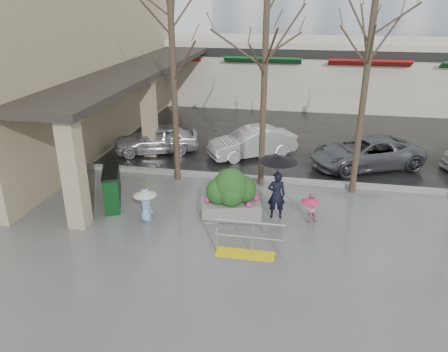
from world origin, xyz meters
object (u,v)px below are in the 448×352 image
(tree_midwest, at_px, (266,38))
(car_a, at_px, (156,139))
(car_b, at_px, (252,142))
(car_c, at_px, (366,153))
(tree_mideast, at_px, (369,53))
(child_blue, at_px, (145,201))
(handrail, at_px, (248,243))
(child_pink, at_px, (310,205))
(news_boxes, at_px, (112,184))
(tree_west, at_px, (172,41))
(planter, at_px, (231,194))
(woman, at_px, (277,179))

(tree_midwest, relative_size, car_a, 1.89)
(car_b, xyz_separation_m, car_c, (4.72, -0.51, 0.00))
(tree_mideast, bearing_deg, tree_midwest, 180.00)
(car_a, bearing_deg, child_blue, -5.25)
(handrail, height_order, child_blue, child_blue)
(child_pink, bearing_deg, tree_midwest, -87.72)
(child_pink, xyz_separation_m, car_b, (-2.53, 5.63, 0.08))
(news_boxes, bearing_deg, car_c, 6.80)
(tree_midwest, xyz_separation_m, child_pink, (1.80, -2.53, -4.69))
(tree_west, relative_size, tree_mideast, 1.05)
(planter, xyz_separation_m, car_c, (4.65, 5.24, -0.14))
(tree_midwest, relative_size, tree_mideast, 1.08)
(planter, xyz_separation_m, news_boxes, (-4.14, 0.33, -0.14))
(child_pink, relative_size, car_a, 0.25)
(child_blue, relative_size, car_a, 0.30)
(tree_midwest, bearing_deg, news_boxes, -154.18)
(handrail, xyz_separation_m, tree_west, (-3.36, 4.80, 4.71))
(tree_west, bearing_deg, car_c, 19.77)
(planter, relative_size, car_a, 0.55)
(woman, bearing_deg, tree_west, -43.72)
(child_pink, distance_m, news_boxes, 6.61)
(car_c, bearing_deg, woman, -56.36)
(car_a, relative_size, car_c, 0.82)
(planter, bearing_deg, child_pink, 2.82)
(child_pink, relative_size, news_boxes, 0.41)
(tree_midwest, xyz_separation_m, planter, (-0.66, -2.65, -4.46))
(tree_west, bearing_deg, woman, -31.98)
(handrail, xyz_separation_m, car_c, (3.83, 7.38, 0.25))
(tree_midwest, height_order, car_c, tree_midwest)
(child_pink, height_order, car_c, car_c)
(handrail, relative_size, car_c, 0.42)
(tree_west, height_order, woman, tree_west)
(car_b, bearing_deg, child_blue, -53.39)
(car_b, bearing_deg, handrail, -26.16)
(tree_west, bearing_deg, planter, -46.31)
(tree_west, height_order, tree_midwest, tree_midwest)
(handrail, bearing_deg, child_pink, 54.11)
(handrail, distance_m, tree_west, 7.52)
(tree_west, xyz_separation_m, car_b, (2.47, 3.09, -4.45))
(child_blue, xyz_separation_m, planter, (2.55, 0.79, 0.09))
(tree_west, relative_size, planter, 3.36)
(tree_midwest, relative_size, child_pink, 7.51)
(tree_mideast, distance_m, child_pink, 5.22)
(tree_midwest, relative_size, child_blue, 6.38)
(tree_midwest, relative_size, news_boxes, 3.08)
(planter, height_order, news_boxes, planter)
(tree_midwest, distance_m, woman, 4.69)
(woman, xyz_separation_m, car_b, (-1.47, 5.55, -0.67))
(tree_mideast, height_order, news_boxes, tree_mideast)
(child_blue, distance_m, planter, 2.67)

